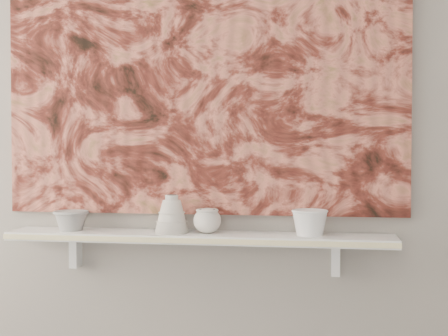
% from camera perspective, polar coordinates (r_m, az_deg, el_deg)
% --- Properties ---
extents(wall_back, '(3.60, 0.00, 3.60)m').
position_cam_1_polar(wall_back, '(2.33, -1.96, 4.64)').
color(wall_back, gray).
rests_on(wall_back, floor).
extents(shelf, '(1.40, 0.18, 0.03)m').
position_cam_1_polar(shelf, '(2.26, -2.42, -6.34)').
color(shelf, white).
rests_on(shelf, wall_back).
extents(shelf_stripe, '(1.40, 0.01, 0.02)m').
position_cam_1_polar(shelf_stripe, '(2.17, -2.91, -6.68)').
color(shelf_stripe, beige).
rests_on(shelf_stripe, shelf).
extents(bracket_left, '(0.03, 0.06, 0.12)m').
position_cam_1_polar(bracket_left, '(2.47, -13.41, -7.44)').
color(bracket_left, white).
rests_on(bracket_left, wall_back).
extents(bracket_right, '(0.03, 0.06, 0.12)m').
position_cam_1_polar(bracket_right, '(2.29, 10.16, -8.16)').
color(bracket_right, white).
rests_on(bracket_right, wall_back).
extents(painting, '(1.50, 0.02, 1.10)m').
position_cam_1_polar(painting, '(2.33, -2.04, 9.32)').
color(painting, maroon).
rests_on(painting, wall_back).
extents(house_motif, '(0.09, 0.00, 0.08)m').
position_cam_1_polar(house_motif, '(2.26, 9.20, 1.71)').
color(house_motif, black).
rests_on(house_motif, painting).
extents(bowl_grey, '(0.14, 0.14, 0.08)m').
position_cam_1_polar(bowl_grey, '(2.39, -13.81, -4.66)').
color(bowl_grey, gray).
rests_on(bowl_grey, shelf).
extents(cup_cream, '(0.11, 0.11, 0.09)m').
position_cam_1_polar(cup_cream, '(2.24, -1.54, -4.83)').
color(cup_cream, silver).
rests_on(cup_cream, shelf).
extents(bell_vessel, '(0.13, 0.13, 0.14)m').
position_cam_1_polar(bell_vessel, '(2.27, -4.81, -4.18)').
color(bell_vessel, silver).
rests_on(bell_vessel, shelf).
extents(bowl_white, '(0.15, 0.15, 0.09)m').
position_cam_1_polar(bowl_white, '(2.20, 7.85, -4.95)').
color(bowl_white, silver).
rests_on(bowl_white, shelf).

